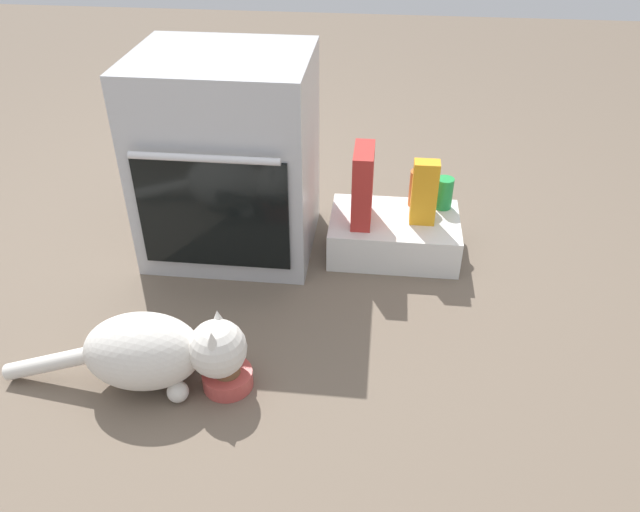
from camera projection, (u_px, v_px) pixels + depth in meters
The scene contains 9 objects.
ground at pixel (207, 300), 2.14m from camera, with size 8.00×8.00×0.00m, color #6B5B4C.
oven at pixel (228, 157), 2.23m from camera, with size 0.60×0.55×0.73m.
pantry_cabinet at pixel (394, 235), 2.34m from camera, with size 0.48×0.32×0.14m, color white.
food_bowl at pixel (228, 377), 1.80m from camera, with size 0.15×0.15×0.08m.
cat at pixel (158, 351), 1.75m from camera, with size 0.72×0.24×0.24m.
sauce_jar at pixel (420, 189), 2.34m from camera, with size 0.08×0.08×0.14m, color #D16023.
cereal_box at pixel (363, 186), 2.22m from camera, with size 0.07×0.18×0.28m, color #B72D28.
juice_carton at pixel (424, 193), 2.22m from camera, with size 0.09×0.06×0.24m, color orange.
soda_can at pixel (444, 193), 2.34m from camera, with size 0.07×0.07×0.12m, color green.
Camera 1 is at (0.57, -1.62, 1.34)m, focal length 35.06 mm.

